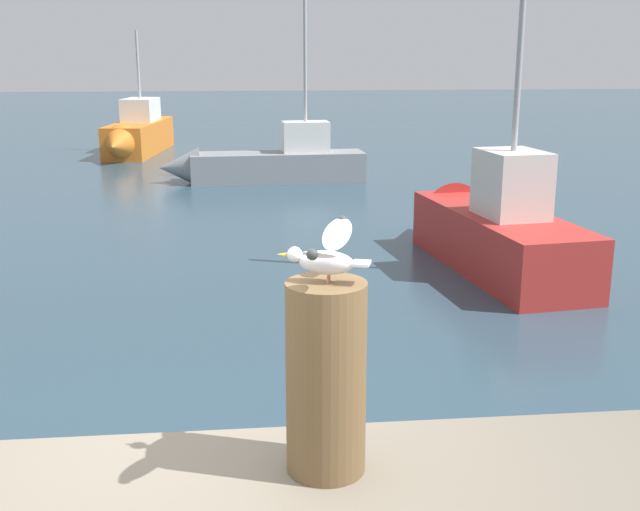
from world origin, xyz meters
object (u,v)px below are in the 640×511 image
mooring_post (326,378)px  boat_grey (262,163)px  seagull (325,255)px  boat_orange (136,135)px  boat_red (486,227)px

mooring_post → boat_grey: bearing=89.3°
seagull → boat_orange: bearing=99.3°
mooring_post → boat_red: 8.35m
mooring_post → boat_orange: size_ratio=0.16×
mooring_post → boat_grey: size_ratio=0.17×
boat_orange → boat_red: (6.57, -13.20, -0.05)m
seagull → boat_red: bearing=67.5°
boat_red → boat_orange: bearing=116.4°
boat_orange → boat_grey: (3.59, -5.46, -0.14)m
mooring_post → boat_red: size_ratio=0.18×
mooring_post → boat_orange: bearing=99.3°
mooring_post → seagull: 0.54m
boat_orange → seagull: bearing=-80.7°
mooring_post → boat_orange: boat_orange is taller
seagull → boat_orange: size_ratio=0.12×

